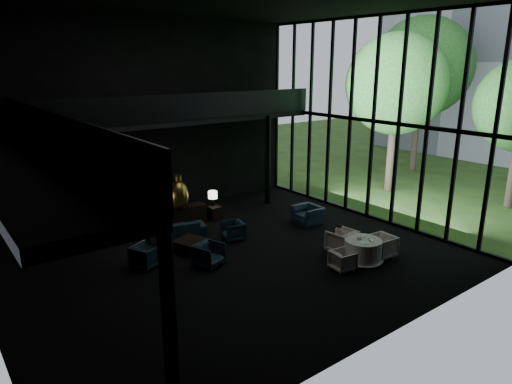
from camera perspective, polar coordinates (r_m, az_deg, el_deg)
floor at (r=15.34m, az=-3.24°, el=-8.13°), size 14.00×12.00×0.02m
wall_back at (r=19.42m, az=-13.54°, el=8.84°), size 14.00×0.04×8.00m
wall_front at (r=9.88m, az=16.32°, el=2.13°), size 14.00×0.04×8.00m
curtain_wall at (r=18.92m, az=14.46°, el=8.60°), size 0.20×12.00×8.00m
mezzanine_left at (r=12.00m, az=-28.05°, el=3.25°), size 2.00×12.00×0.25m
mezzanine_back at (r=18.96m, az=-9.50°, el=8.90°), size 12.00×2.00×0.25m
railing_left at (r=12.09m, az=-23.75°, el=6.76°), size 0.06×12.00×1.00m
railing_back at (r=18.03m, az=-8.06°, el=10.52°), size 12.00×0.06×1.00m
column_sw at (r=7.82m, az=-10.69°, el=-17.26°), size 0.24×0.24×4.00m
column_nw at (r=18.08m, az=-27.29°, el=0.52°), size 0.24×0.24×4.00m
column_ne at (r=20.53m, az=1.51°, el=3.97°), size 0.24×0.24×4.00m
tree_near at (r=23.25m, az=17.14°, el=12.74°), size 4.80×4.80×7.65m
tree_far at (r=28.48m, az=20.04°, el=14.47°), size 5.60×5.60×8.80m
console at (r=18.26m, az=-9.72°, el=-3.09°), size 2.35×0.53×0.75m
bronze_urn at (r=17.82m, az=-9.60°, el=-0.33°), size 0.73×0.73×1.36m
side_table_left at (r=17.44m, az=-13.99°, el=-4.53°), size 0.54×0.54×0.59m
table_lamp_left at (r=17.28m, az=-14.33°, el=-1.86°), size 0.44×0.44×0.74m
side_table_right at (r=18.90m, az=-5.19°, el=-2.59°), size 0.49×0.49×0.54m
table_lamp_right at (r=18.78m, az=-5.43°, el=-0.43°), size 0.37×0.37×0.63m
sofa at (r=17.10m, az=-9.91°, el=-4.30°), size 2.18×1.12×0.82m
lounge_armchair_west at (r=14.91m, az=-13.59°, el=-7.59°), size 1.01×1.04×0.82m
lounge_armchair_east at (r=16.65m, az=-2.89°, el=-4.81°), size 0.81×0.84×0.73m
lounge_armchair_south at (r=14.62m, az=-5.94°, el=-7.61°), size 1.06×1.02×0.87m
window_armchair at (r=18.39m, az=6.53°, el=-2.50°), size 0.74×1.10×0.94m
coffee_table at (r=15.85m, az=-8.16°, el=-6.64°), size 1.21×1.21×0.42m
dining_table at (r=15.28m, az=13.18°, el=-7.32°), size 1.35×1.35×0.75m
dining_chair_north at (r=15.81m, az=10.67°, el=-5.75°), size 1.02×0.97×0.97m
dining_chair_east at (r=15.77m, az=15.43°, el=-6.35°), size 0.82×0.87×0.86m
dining_chair_west at (r=14.58m, az=10.80°, el=-8.42°), size 0.64×0.67×0.62m
child at (r=15.71m, az=10.33°, el=-4.92°), size 0.26×0.26×0.56m
plate_a at (r=14.88m, az=13.40°, el=-6.18°), size 0.27×0.27×0.02m
plate_b at (r=15.44m, az=13.26°, el=-5.35°), size 0.28×0.28×0.02m
saucer at (r=15.15m, az=14.18°, el=-5.84°), size 0.19×0.19×0.01m
coffee_cup at (r=15.19m, az=13.95°, el=-5.63°), size 0.08×0.08×0.06m
cereal_bowl at (r=15.12m, az=12.78°, el=-5.64°), size 0.17×0.17×0.09m
cream_pot at (r=15.04m, az=14.07°, el=-5.89°), size 0.07×0.07×0.07m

